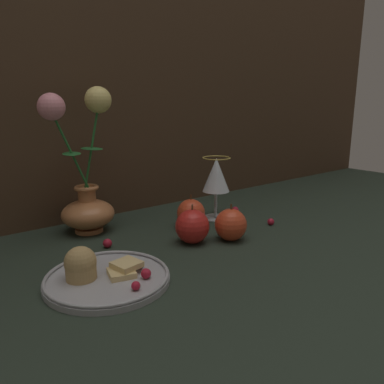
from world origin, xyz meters
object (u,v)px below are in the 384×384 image
at_px(vase, 86,185).
at_px(apple_near_glass, 191,213).
at_px(apple_beside_vase, 231,225).
at_px(apple_at_table_edge, 192,226).
at_px(plate_with_pastries, 102,275).
at_px(wine_glass, 216,177).

height_order(vase, apple_near_glass, vase).
distance_m(apple_beside_vase, apple_at_table_edge, 0.09).
bearing_deg(apple_beside_vase, plate_with_pastries, -177.58).
height_order(vase, wine_glass, vase).
bearing_deg(plate_with_pastries, apple_beside_vase, 2.42).
distance_m(plate_with_pastries, apple_at_table_edge, 0.24).
distance_m(vase, apple_beside_vase, 0.35).
bearing_deg(wine_glass, apple_at_table_edge, -147.18).
bearing_deg(apple_near_glass, apple_beside_vase, -84.43).
bearing_deg(plate_with_pastries, vase, 71.79).
height_order(apple_beside_vase, apple_near_glass, apple_beside_vase).
bearing_deg(apple_near_glass, apple_at_table_edge, -126.51).
height_order(apple_near_glass, apple_at_table_edge, apple_at_table_edge).
relative_size(wine_glass, apple_near_glass, 2.00).
distance_m(vase, plate_with_pastries, 0.29).
relative_size(plate_with_pastries, apple_at_table_edge, 2.45).
xyz_separation_m(wine_glass, apple_beside_vase, (-0.08, -0.14, -0.07)).
bearing_deg(vase, plate_with_pastries, -108.21).
relative_size(vase, apple_near_glass, 4.12).
distance_m(plate_with_pastries, apple_near_glass, 0.33).
bearing_deg(apple_near_glass, wine_glass, 9.38).
distance_m(plate_with_pastries, apple_beside_vase, 0.31).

